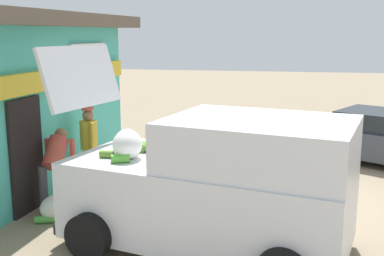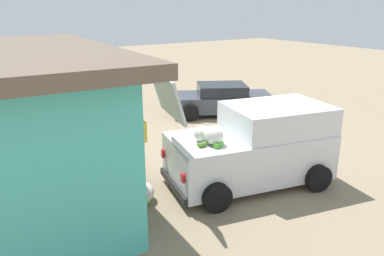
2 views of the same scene
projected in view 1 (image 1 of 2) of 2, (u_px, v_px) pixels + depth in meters
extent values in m
plane|color=gray|center=(299.00, 194.00, 9.23)|extent=(60.00, 60.00, 0.00)
cube|color=yellow|center=(57.00, 78.00, 8.92)|extent=(5.74, 0.47, 0.36)
cube|color=black|center=(27.00, 156.00, 8.14)|extent=(0.90, 0.12, 2.00)
cube|color=white|center=(89.00, 58.00, 10.13)|extent=(1.50, 0.15, 0.60)
cube|color=silver|center=(207.00, 199.00, 6.80)|extent=(2.72, 4.26, 1.10)
cube|color=silver|center=(260.00, 144.00, 6.33)|extent=(2.32, 2.78, 0.67)
cube|color=black|center=(351.00, 155.00, 5.87)|extent=(1.59, 0.43, 0.51)
cube|color=silver|center=(82.00, 76.00, 7.31)|extent=(1.74, 0.69, 0.94)
ellipsoid|color=silver|center=(127.00, 145.00, 6.83)|extent=(0.50, 0.42, 0.42)
ellipsoid|color=silver|center=(127.00, 141.00, 7.14)|extent=(0.45, 0.37, 0.37)
cylinder|color=#59AB33|center=(147.00, 147.00, 7.26)|extent=(0.29, 0.28, 0.14)
cylinder|color=#53AD34|center=(120.00, 159.00, 6.64)|extent=(0.20, 0.29, 0.12)
cylinder|color=#70A43A|center=(142.00, 147.00, 7.31)|extent=(0.29, 0.20, 0.13)
cylinder|color=olive|center=(107.00, 154.00, 6.91)|extent=(0.12, 0.21, 0.11)
cube|color=black|center=(92.00, 209.00, 7.70)|extent=(1.78, 0.47, 0.16)
cube|color=red|center=(60.00, 192.00, 6.94)|extent=(0.15, 0.09, 0.20)
cube|color=red|center=(116.00, 167.00, 8.26)|extent=(0.15, 0.09, 0.20)
cylinder|color=black|center=(313.00, 215.00, 7.26)|extent=(0.36, 0.70, 0.66)
cylinder|color=black|center=(88.00, 237.00, 6.50)|extent=(0.36, 0.70, 0.66)
cylinder|color=black|center=(158.00, 192.00, 8.33)|extent=(0.36, 0.70, 0.66)
cube|color=#383D47|center=(382.00, 142.00, 11.40)|extent=(3.49, 4.37, 0.63)
cube|color=#1E2328|center=(384.00, 120.00, 11.30)|extent=(2.29, 2.44, 0.42)
cylinder|color=black|center=(343.00, 135.00, 13.01)|extent=(0.52, 0.69, 0.67)
cylinder|color=black|center=(311.00, 147.00, 11.60)|extent=(0.52, 0.69, 0.67)
cylinder|color=#726047|center=(88.00, 166.00, 9.66)|extent=(0.15, 0.15, 0.81)
cylinder|color=#726047|center=(93.00, 171.00, 9.36)|extent=(0.15, 0.15, 0.81)
cylinder|color=gold|center=(89.00, 135.00, 9.38)|extent=(0.48, 0.48, 0.57)
sphere|color=#8C6647|center=(88.00, 115.00, 9.30)|extent=(0.22, 0.22, 0.22)
cylinder|color=#CC4C3F|center=(88.00, 109.00, 9.27)|extent=(0.24, 0.24, 0.05)
cylinder|color=gold|center=(85.00, 132.00, 9.58)|extent=(0.09, 0.09, 0.54)
cylinder|color=gold|center=(92.00, 137.00, 9.16)|extent=(0.09, 0.09, 0.54)
cylinder|color=#4C4C51|center=(44.00, 188.00, 8.33)|extent=(0.15, 0.15, 0.79)
cylinder|color=#4C4C51|center=(62.00, 189.00, 8.28)|extent=(0.15, 0.15, 0.79)
cylinder|color=#CC4C3F|center=(55.00, 153.00, 8.37)|extent=(0.64, 0.36, 0.64)
sphere|color=#8C6647|center=(61.00, 134.00, 8.57)|extent=(0.21, 0.21, 0.21)
cylinder|color=#CC4C3F|center=(48.00, 153.00, 8.60)|extent=(0.09, 0.09, 0.53)
cylinder|color=#CC4C3F|center=(73.00, 154.00, 8.53)|extent=(0.09, 0.09, 0.53)
ellipsoid|color=silver|center=(58.00, 206.00, 7.99)|extent=(0.78, 0.72, 0.41)
cylinder|color=#51A942|center=(45.00, 219.00, 7.80)|extent=(0.24, 0.35, 0.13)
cylinder|color=#619337|center=(75.00, 208.00, 8.34)|extent=(0.25, 0.17, 0.11)
cylinder|color=#5BB43E|center=(56.00, 210.00, 8.23)|extent=(0.24, 0.33, 0.13)
cylinder|color=#BF3F33|center=(115.00, 161.00, 10.91)|extent=(0.29, 0.29, 0.37)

